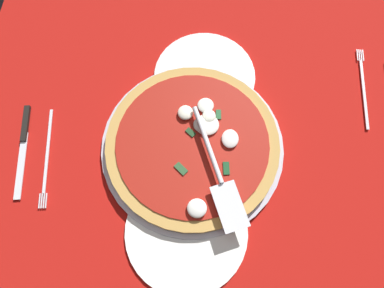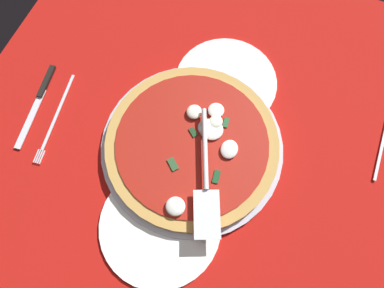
{
  "view_description": "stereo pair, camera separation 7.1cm",
  "coord_description": "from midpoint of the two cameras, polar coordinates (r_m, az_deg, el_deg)",
  "views": [
    {
      "loc": [
        -25.06,
        -0.09,
        69.07
      ],
      "look_at": [
        -1.29,
        2.04,
        2.49
      ],
      "focal_mm": 32.08,
      "sensor_mm": 36.0,
      "label": 1
    },
    {
      "loc": [
        -23.39,
        -6.96,
        69.07
      ],
      "look_at": [
        -1.29,
        2.04,
        2.49
      ],
      "focal_mm": 32.08,
      "sensor_mm": 36.0,
      "label": 2
    }
  ],
  "objects": [
    {
      "name": "ground_plane",
      "position": [
        0.74,
        4.57,
        -0.83
      ],
      "size": [
        105.22,
        105.22,
        0.8
      ],
      "primitive_type": "cube",
      "color": "#A9140F"
    },
    {
      "name": "pizza_pan",
      "position": [
        0.72,
        2.77,
        -0.84
      ],
      "size": [
        38.15,
        38.15,
        1.39
      ],
      "primitive_type": "cylinder",
      "color": "#B3B0C1",
      "rests_on": "ground_plane"
    },
    {
      "name": "checker_pattern",
      "position": [
        0.73,
        4.59,
        -0.72
      ],
      "size": [
        105.22,
        105.22,
        0.1
      ],
      "color": "silver",
      "rests_on": "ground_plane"
    },
    {
      "name": "pizza",
      "position": [
        0.71,
        2.93,
        -0.38
      ],
      "size": [
        35.87,
        35.87,
        3.32
      ],
      "color": "tan",
      "rests_on": "pizza_pan"
    },
    {
      "name": "pizza_server",
      "position": [
        0.66,
        5.36,
        -5.85
      ],
      "size": [
        24.93,
        12.82,
        1.0
      ],
      "rotation": [
        0.0,
        0.0,
        3.54
      ],
      "color": "silver",
      "rests_on": "pizza"
    },
    {
      "name": "place_setting_far",
      "position": [
        0.81,
        -20.67,
        5.25
      ],
      "size": [
        21.83,
        13.97,
        1.4
      ],
      "rotation": [
        0.0,
        0.0,
        3.28
      ],
      "color": "white",
      "rests_on": "ground_plane"
    },
    {
      "name": "dinner_plate_right",
      "position": [
        0.8,
        8.21,
        9.85
      ],
      "size": [
        22.98,
        22.98,
        1.0
      ],
      "primitive_type": "cylinder",
      "color": "white",
      "rests_on": "ground_plane"
    },
    {
      "name": "dinner_plate_left",
      "position": [
        0.69,
        -2.32,
        -13.76
      ],
      "size": [
        23.88,
        23.88,
        1.0
      ],
      "primitive_type": "cylinder",
      "color": "white",
      "rests_on": "ground_plane"
    }
  ]
}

